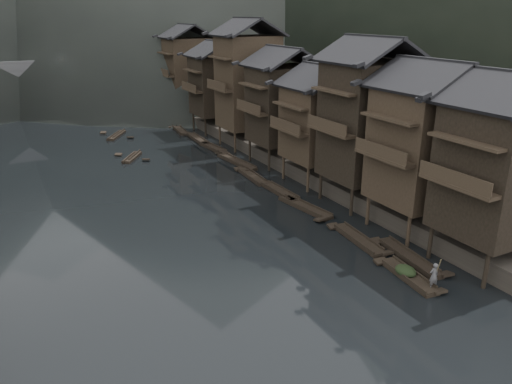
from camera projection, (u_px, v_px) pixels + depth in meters
water at (221, 269)px, 35.25m from camera, size 300.00×300.00×0.00m
right_bank at (315, 114)px, 83.53m from camera, size 40.00×200.00×1.80m
stilt_houses at (289, 88)px, 56.12m from camera, size 9.00×67.60×16.66m
moored_sampans at (219, 153)px, 63.47m from camera, size 3.28×72.07×0.47m
midriver_boats at (109, 135)px, 72.62m from camera, size 5.95×32.13×0.45m
stone_bridge at (65, 80)px, 93.45m from camera, size 40.00×6.00×9.00m
hero_sampan at (408, 276)px, 33.90m from camera, size 1.72×5.65×0.44m
cargo_heap at (406, 266)px, 33.90m from camera, size 1.23×1.61×0.74m
boatman at (434, 272)px, 31.99m from camera, size 0.73×0.54×1.81m
bamboo_pole at (441, 237)px, 31.23m from camera, size 1.73×1.90×3.15m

